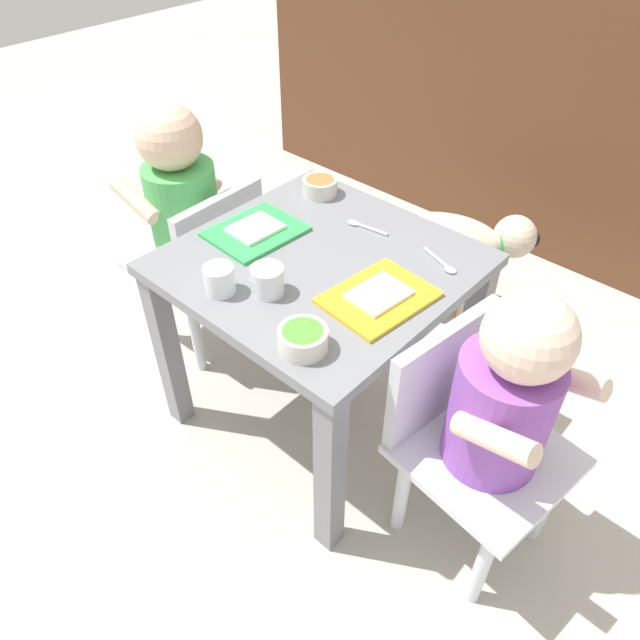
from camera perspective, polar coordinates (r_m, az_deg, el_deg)
The scene contains 14 objects.
ground_plane at distance 1.52m, azimuth -0.00°, elevation -8.67°, with size 7.00×7.00×0.00m, color #B2ADA3.
kitchen_cabinet_back at distance 2.15m, azimuth 23.46°, elevation 19.35°, with size 2.27×0.40×0.95m, color #56331E.
dining_table at distance 1.25m, azimuth -0.00°, elevation 2.71°, with size 0.55×0.55×0.47m.
seated_child_left at distance 1.51m, azimuth -12.82°, elevation 10.48°, with size 0.29×0.29×0.67m.
seated_child_right at distance 1.06m, azimuth 16.67°, elevation -7.72°, with size 0.31×0.31×0.64m.
dog at distance 1.73m, azimuth 12.11°, elevation 7.08°, with size 0.44×0.36×0.32m.
food_tray_left at distance 1.29m, azimuth -6.24°, elevation 8.55°, with size 0.16×0.20×0.02m.
food_tray_right at distance 1.10m, azimuth 5.67°, elevation 2.26°, with size 0.17×0.21×0.02m.
water_cup_left at distance 1.12m, azimuth -9.65°, elevation 3.73°, with size 0.06×0.06×0.06m.
water_cup_right at distance 1.11m, azimuth -5.23°, elevation 3.79°, with size 0.06×0.06×0.06m.
veggie_bowl_near at distance 1.42m, azimuth 0.01°, elevation 12.79°, with size 0.08×0.08×0.04m.
cereal_bowl_left_side at distance 0.99m, azimuth -1.65°, elevation -1.83°, with size 0.08×0.08×0.04m.
spoon_by_left_tray at distance 1.30m, azimuth 4.19°, elevation 9.01°, with size 0.10×0.03×0.01m.
spoon_by_right_tray at distance 1.21m, azimuth 11.73°, elevation 5.38°, with size 0.10×0.05×0.01m.
Camera 1 is at (0.66, -0.73, 1.16)m, focal length 33.21 mm.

